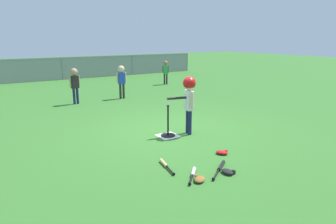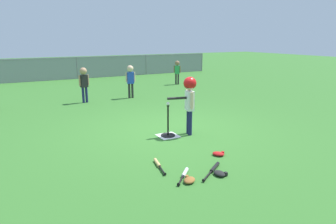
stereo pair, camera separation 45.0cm
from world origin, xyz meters
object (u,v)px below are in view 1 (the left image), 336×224
spare_bat_silver (193,173)px  spare_bat_wood (165,165)px  fielder_deep_right (121,77)px  batting_tee (168,131)px  glove_near_bats (228,172)px  glove_tossed_aside (199,179)px  spare_bat_black (220,167)px  fielder_deep_left (75,81)px  batter_child (189,94)px  fielder_near_right (166,69)px  glove_by_plate (222,152)px  baseball_on_tee (168,104)px

spare_bat_silver → spare_bat_wood: size_ratio=0.72×
fielder_deep_right → batting_tee: bearing=-101.0°
glove_near_bats → glove_tossed_aside: bearing=175.7°
fielder_deep_right → spare_bat_wood: (-1.77, -5.76, -0.73)m
spare_bat_wood → glove_tossed_aside: (0.16, -0.75, 0.01)m
spare_bat_black → fielder_deep_right: bearing=80.7°
fielder_deep_left → spare_bat_black: 6.40m
batter_child → fielder_near_right: (3.47, 6.54, -0.23)m
fielder_near_right → glove_tossed_aside: 9.73m
glove_tossed_aside → glove_by_plate: bearing=31.1°
glove_near_bats → glove_tossed_aside: same height
spare_bat_silver → spare_bat_black: bearing=-6.9°
fielder_deep_right → spare_bat_silver: 6.52m
fielder_near_right → glove_tossed_aside: fielder_near_right is taller
spare_bat_wood → batting_tee: bearing=55.7°
batter_child → spare_bat_silver: 2.29m
spare_bat_silver → spare_bat_wood: 0.56m
fielder_near_right → glove_near_bats: 9.52m
fielder_deep_left → batter_child: bearing=-74.3°
glove_by_plate → baseball_on_tee: bearing=101.1°
fielder_deep_left → glove_tossed_aside: 6.53m
baseball_on_tee → fielder_deep_left: size_ratio=0.06×
spare_bat_black → glove_near_bats: bearing=-95.4°
fielder_deep_left → glove_near_bats: (0.59, -6.53, -0.72)m
glove_by_plate → glove_near_bats: size_ratio=1.20×
spare_bat_silver → glove_near_bats: size_ratio=1.94×
batter_child → spare_bat_silver: (-1.19, -1.74, -0.90)m
batting_tee → batter_child: batter_child is taller
batter_child → fielder_deep_left: (-1.27, 4.53, -0.17)m
baseball_on_tee → spare_bat_wood: size_ratio=0.12×
spare_bat_black → fielder_near_right: bearing=63.6°
batter_child → glove_by_plate: bearing=-98.1°
baseball_on_tee → fielder_deep_right: bearing=79.0°
glove_by_plate → spare_bat_black: bearing=-135.0°
fielder_near_right → spare_bat_wood: size_ratio=1.79×
fielder_deep_right → glove_near_bats: (-1.06, -6.55, -0.72)m
fielder_deep_left → spare_bat_silver: (0.09, -6.27, -0.73)m
batting_tee → fielder_deep_left: (-0.80, 4.41, 0.65)m
baseball_on_tee → batting_tee: bearing=0.0°
fielder_near_right → glove_near_bats: fielder_near_right is taller
fielder_deep_left → glove_near_bats: size_ratio=5.20×
batter_child → glove_tossed_aside: bearing=-122.1°
glove_near_bats → batting_tee: bearing=84.4°
fielder_deep_right → glove_by_plate: bearing=-95.6°
fielder_deep_left → spare_bat_wood: bearing=-91.1°
glove_near_bats → glove_by_plate: bearing=53.7°
batting_tee → glove_tossed_aside: batting_tee is taller
spare_bat_silver → spare_bat_wood: same height
fielder_near_right → spare_bat_silver: size_ratio=2.50×
fielder_deep_right → fielder_deep_left: bearing=-179.3°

